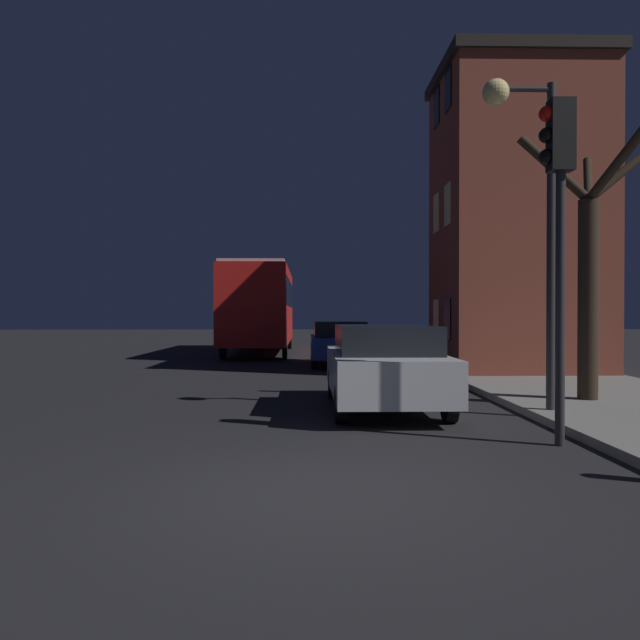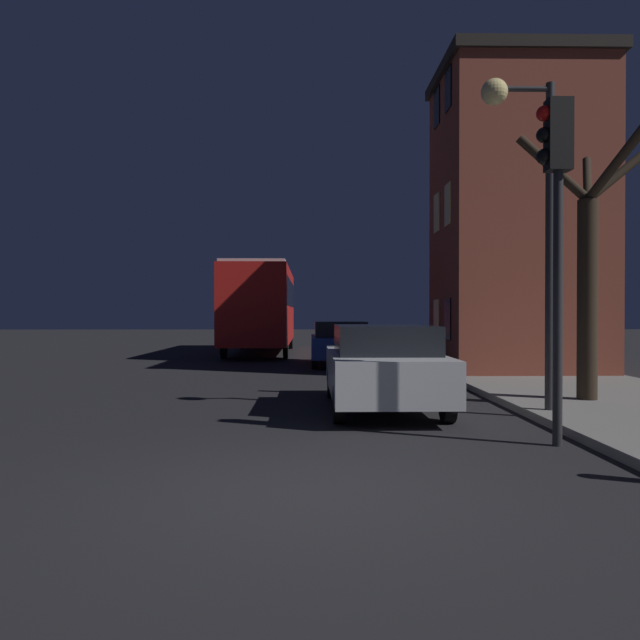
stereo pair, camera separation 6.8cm
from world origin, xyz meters
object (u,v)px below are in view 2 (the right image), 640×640
object	(u,v)px
streetlamp	(526,177)
traffic_light	(556,198)
bare_tree	(589,266)
car_near_lane	(383,365)
bus	(261,303)
car_mid_lane	(340,342)

from	to	relation	value
streetlamp	traffic_light	size ratio (longest dim) A/B	1.21
traffic_light	streetlamp	bearing A→B (deg)	80.20
streetlamp	bare_tree	bearing A→B (deg)	37.16
car_near_lane	bus	bearing A→B (deg)	101.98
streetlamp	bus	distance (m)	17.46
bare_tree	car_mid_lane	distance (m)	10.06
streetlamp	bare_tree	size ratio (longest dim) A/B	1.10
car_mid_lane	streetlamp	bearing A→B (deg)	-76.38
car_mid_lane	bus	bearing A→B (deg)	115.66
car_mid_lane	traffic_light	bearing A→B (deg)	-80.30
traffic_light	bare_tree	distance (m)	3.86
bus	car_near_lane	distance (m)	15.97
bare_tree	bus	world-z (taller)	bare_tree
bus	car_near_lane	world-z (taller)	bus
streetlamp	traffic_light	xyz separation A→B (m)	(-0.37, -2.12, -0.72)
streetlamp	bare_tree	xyz separation A→B (m)	(1.55, 1.17, -1.33)
traffic_light	car_mid_lane	bearing A→B (deg)	99.70
traffic_light	car_mid_lane	size ratio (longest dim) A/B	1.05
traffic_light	bus	distance (m)	19.32
bare_tree	car_near_lane	size ratio (longest dim) A/B	1.10
bare_tree	car_near_lane	bearing A→B (deg)	-176.07
streetlamp	car_near_lane	world-z (taller)	streetlamp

